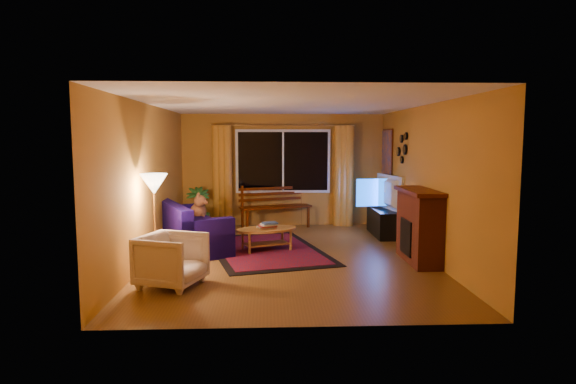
{
  "coord_description": "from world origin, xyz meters",
  "views": [
    {
      "loc": [
        -0.34,
        -7.8,
        1.94
      ],
      "look_at": [
        0.0,
        0.3,
        1.05
      ],
      "focal_mm": 30.0,
      "sensor_mm": 36.0,
      "label": 1
    }
  ],
  "objects_px": {
    "bench": "(276,217)",
    "tv_console": "(383,222)",
    "floor_lamp": "(155,223)",
    "sofa": "(192,225)",
    "coffee_table": "(267,239)",
    "armchair": "(172,257)"
  },
  "relations": [
    {
      "from": "sofa",
      "to": "tv_console",
      "type": "height_order",
      "value": "sofa"
    },
    {
      "from": "bench",
      "to": "floor_lamp",
      "type": "height_order",
      "value": "floor_lamp"
    },
    {
      "from": "sofa",
      "to": "tv_console",
      "type": "xyz_separation_m",
      "value": [
        3.7,
        1.03,
        -0.15
      ]
    },
    {
      "from": "bench",
      "to": "tv_console",
      "type": "xyz_separation_m",
      "value": [
        2.18,
        -0.88,
        0.03
      ]
    },
    {
      "from": "floor_lamp",
      "to": "tv_console",
      "type": "relative_size",
      "value": 1.13
    },
    {
      "from": "coffee_table",
      "to": "bench",
      "type": "bearing_deg",
      "value": 84.89
    },
    {
      "from": "coffee_table",
      "to": "tv_console",
      "type": "relative_size",
      "value": 0.86
    },
    {
      "from": "sofa",
      "to": "floor_lamp",
      "type": "height_order",
      "value": "floor_lamp"
    },
    {
      "from": "sofa",
      "to": "tv_console",
      "type": "bearing_deg",
      "value": -8.73
    },
    {
      "from": "bench",
      "to": "tv_console",
      "type": "distance_m",
      "value": 2.35
    },
    {
      "from": "sofa",
      "to": "coffee_table",
      "type": "xyz_separation_m",
      "value": [
        1.33,
        -0.24,
        -0.22
      ]
    },
    {
      "from": "floor_lamp",
      "to": "coffee_table",
      "type": "relative_size",
      "value": 1.32
    },
    {
      "from": "bench",
      "to": "tv_console",
      "type": "relative_size",
      "value": 1.23
    },
    {
      "from": "floor_lamp",
      "to": "bench",
      "type": "bearing_deg",
      "value": 61.71
    },
    {
      "from": "floor_lamp",
      "to": "coffee_table",
      "type": "xyz_separation_m",
      "value": [
        1.63,
        1.24,
        -0.52
      ]
    },
    {
      "from": "armchair",
      "to": "bench",
      "type": "bearing_deg",
      "value": 0.71
    },
    {
      "from": "bench",
      "to": "armchair",
      "type": "distance_m",
      "value": 4.4
    },
    {
      "from": "floor_lamp",
      "to": "coffee_table",
      "type": "bearing_deg",
      "value": 37.2
    },
    {
      "from": "bench",
      "to": "floor_lamp",
      "type": "distance_m",
      "value": 3.88
    },
    {
      "from": "armchair",
      "to": "tv_console",
      "type": "distance_m",
      "value": 4.88
    },
    {
      "from": "bench",
      "to": "floor_lamp",
      "type": "relative_size",
      "value": 1.09
    },
    {
      "from": "armchair",
      "to": "floor_lamp",
      "type": "height_order",
      "value": "floor_lamp"
    }
  ]
}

